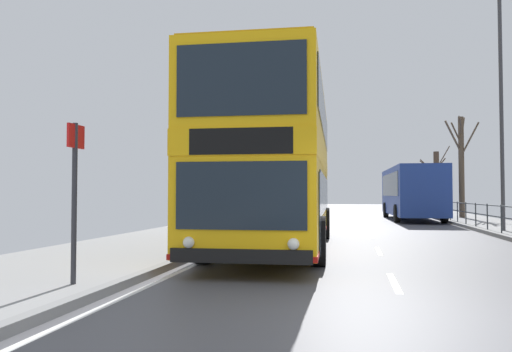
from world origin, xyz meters
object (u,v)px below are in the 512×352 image
object	(u,v)px
double_decker_bus_main	(277,165)
background_bus_far_lane	(411,192)
bare_tree_far_00	(436,180)
bus_stop_sign_near	(75,184)
street_lamp_far_side	(501,93)
bare_tree_far_01	(461,162)

from	to	relation	value
double_decker_bus_main	background_bus_far_lane	bearing A→B (deg)	72.08
background_bus_far_lane	bare_tree_far_00	bearing A→B (deg)	74.26
double_decker_bus_main	bus_stop_sign_near	world-z (taller)	double_decker_bus_main
bus_stop_sign_near	street_lamp_far_side	distance (m)	16.76
bare_tree_far_01	bus_stop_sign_near	bearing A→B (deg)	-113.64
double_decker_bus_main	street_lamp_far_side	xyz separation A→B (m)	(7.58, 6.53, 3.02)
bus_stop_sign_near	street_lamp_far_side	size ratio (longest dim) A/B	0.27
street_lamp_far_side	bare_tree_far_01	xyz separation A→B (m)	(0.75, 10.74, -1.96)
background_bus_far_lane	street_lamp_far_side	size ratio (longest dim) A/B	1.11
double_decker_bus_main	bare_tree_far_00	distance (m)	29.90
double_decker_bus_main	bus_stop_sign_near	xyz separation A→B (m)	(-2.13, -6.64, -0.63)
bus_stop_sign_near	bare_tree_far_00	world-z (taller)	bare_tree_far_00
double_decker_bus_main	bare_tree_far_00	size ratio (longest dim) A/B	2.06
background_bus_far_lane	bus_stop_sign_near	xyz separation A→B (m)	(-7.60, -23.56, -0.00)
bus_stop_sign_near	bare_tree_far_01	bearing A→B (deg)	66.36
bare_tree_far_00	bare_tree_far_01	size ratio (longest dim) A/B	0.88
bare_tree_far_00	bare_tree_far_01	distance (m)	11.35
double_decker_bus_main	bare_tree_far_00	world-z (taller)	bare_tree_far_00
street_lamp_far_side	bare_tree_far_00	bearing A→B (deg)	86.93
double_decker_bus_main	bare_tree_far_01	world-z (taller)	bare_tree_far_01
background_bus_far_lane	bare_tree_far_01	size ratio (longest dim) A/B	1.67
street_lamp_far_side	background_bus_far_lane	bearing A→B (deg)	101.45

